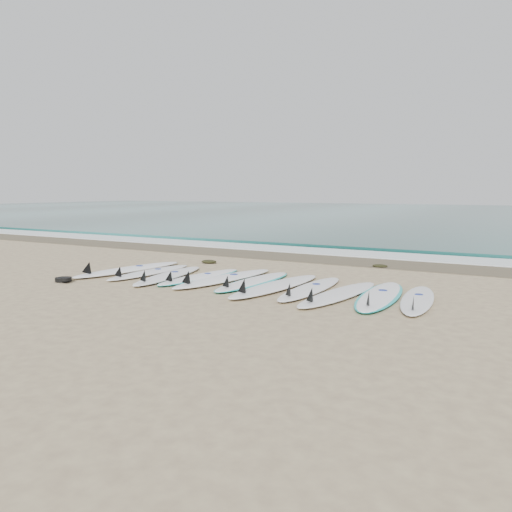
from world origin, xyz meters
The scene contains 19 objects.
ground centered at (0.00, 0.00, 0.00)m, with size 120.00×120.00×0.00m, color tan.
ocean centered at (0.00, 32.50, 0.01)m, with size 120.00×55.00×0.03m, color #225D59.
wet_sand_band centered at (0.00, 4.10, 0.01)m, with size 120.00×1.80×0.01m, color brown.
foam_band centered at (0.00, 5.50, 0.02)m, with size 120.00×1.40×0.04m, color silver.
wave_crest centered at (0.00, 7.00, 0.05)m, with size 120.00×1.00×0.10m, color #225D59.
surfboard_0 centered at (-3.17, -0.03, 0.06)m, with size 1.03×2.94×0.37m.
surfboard_1 centered at (-2.51, -0.06, 0.05)m, with size 0.62×2.46×0.31m.
surfboard_2 centered at (-1.87, -0.20, 0.06)m, with size 0.92×2.62×0.33m.
surfboard_3 centered at (-1.24, 0.04, 0.05)m, with size 0.83×2.45×0.30m.
surfboard_4 centered at (-0.67, 0.05, 0.06)m, with size 1.04×2.89×0.36m.
surfboard_5 centered at (0.00, 0.11, 0.05)m, with size 0.72×2.54×0.32m.
surfboard_6 centered at (0.61, -0.16, 0.06)m, with size 0.89×2.89×0.36m.
surfboard_7 centered at (1.26, -0.05, 0.06)m, with size 0.54×2.56×0.33m.
surfboard_8 centered at (1.87, -0.28, 0.06)m, with size 0.89×2.70×0.34m.
surfboard_9 centered at (2.53, -0.03, 0.05)m, with size 0.87×2.72×0.34m.
surfboard_10 centered at (3.15, -0.04, 0.05)m, with size 0.78×2.45×0.31m.
seaweed_near centered at (-2.34, 2.01, 0.04)m, with size 0.41×0.32×0.08m, color black.
seaweed_far centered at (1.60, 3.41, 0.04)m, with size 0.36×0.28×0.07m, color black.
leash_coil centered at (-3.40, -1.54, 0.05)m, with size 0.46×0.36×0.11m.
Camera 1 is at (4.71, -8.22, 1.80)m, focal length 35.00 mm.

